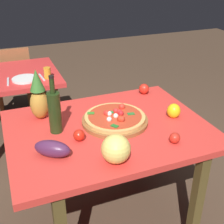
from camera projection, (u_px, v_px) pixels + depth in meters
ground_plane at (109, 216)px, 2.19m from camera, size 10.00×10.00×0.00m
display_table at (108, 139)px, 1.88m from camera, size 1.22×0.93×0.76m
background_table at (10, 88)px, 2.71m from camera, size 0.88×0.78×0.76m
dining_chair at (13, 79)px, 3.31m from camera, size 0.41×0.41×0.85m
pizza_board at (115, 121)px, 1.88m from camera, size 0.42×0.42×0.02m
pizza at (115, 117)px, 1.87m from camera, size 0.38×0.38×0.06m
wine_bottle at (55, 111)px, 1.73m from camera, size 0.08×0.08×0.36m
pineapple_left at (39, 97)px, 1.88m from camera, size 0.12×0.12×0.33m
melon at (116, 149)px, 1.50m from camera, size 0.15×0.15×0.15m
bell_pepper at (174, 111)px, 1.94m from camera, size 0.09×0.09×0.10m
eggplant at (52, 149)px, 1.55m from camera, size 0.21×0.19×0.09m
tomato_near_board at (144, 89)px, 2.27m from camera, size 0.08×0.08×0.08m
tomato_at_corner at (175, 138)px, 1.67m from camera, size 0.06×0.06×0.06m
tomato_by_bottle at (79, 135)px, 1.69m from camera, size 0.07×0.07×0.07m
drinking_glass_juice at (47, 73)px, 2.56m from camera, size 0.06×0.06×0.10m
dinner_plate at (25, 79)px, 2.54m from camera, size 0.22×0.22×0.02m
fork_utensil at (8, 82)px, 2.50m from camera, size 0.03×0.18×0.01m
knife_utensil at (42, 77)px, 2.59m from camera, size 0.03×0.18×0.01m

